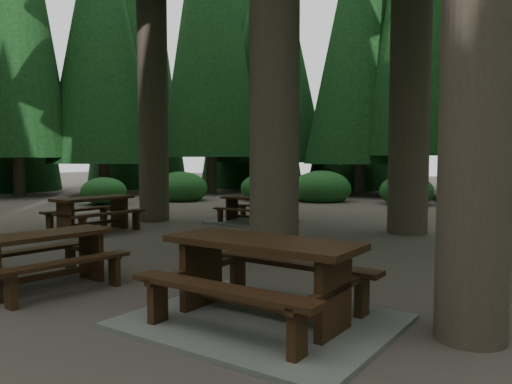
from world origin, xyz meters
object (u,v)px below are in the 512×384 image
at_px(picnic_table_f, 44,252).
at_px(picnic_table_a, 262,294).
at_px(picnic_table_b, 94,209).
at_px(picnic_table_c, 251,215).

bearing_deg(picnic_table_f, picnic_table_a, -75.50).
distance_m(picnic_table_b, picnic_table_c, 3.98).
relative_size(picnic_table_c, picnic_table_f, 1.11).
xyz_separation_m(picnic_table_a, picnic_table_c, (-3.60, 7.12, -0.10)).
xyz_separation_m(picnic_table_a, picnic_table_f, (-3.16, 0.02, 0.17)).
relative_size(picnic_table_a, picnic_table_b, 1.40).
distance_m(picnic_table_b, picnic_table_f, 5.23).
bearing_deg(picnic_table_a, picnic_table_c, 125.96).
height_order(picnic_table_c, picnic_table_f, picnic_table_f).
distance_m(picnic_table_a, picnic_table_b, 7.57).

